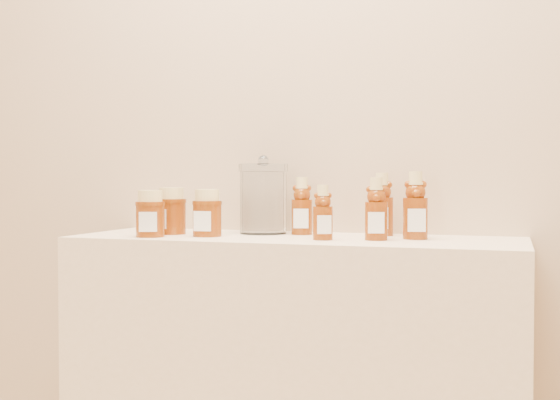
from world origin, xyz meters
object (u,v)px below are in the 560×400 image
(bear_bottle_front_left, at_px, (323,209))
(honey_jar_left, at_px, (172,211))
(glass_canister, at_px, (263,196))
(bear_bottle_back_left, at_px, (302,202))

(bear_bottle_front_left, bearing_deg, honey_jar_left, 150.62)
(bear_bottle_front_left, xyz_separation_m, glass_canister, (-0.21, 0.15, 0.03))
(honey_jar_left, bearing_deg, bear_bottle_back_left, 38.82)
(honey_jar_left, height_order, glass_canister, glass_canister)
(bear_bottle_front_left, bearing_deg, bear_bottle_back_left, 100.71)
(glass_canister, bearing_deg, honey_jar_left, -158.44)
(bear_bottle_back_left, distance_m, bear_bottle_front_left, 0.18)
(bear_bottle_back_left, relative_size, glass_canister, 0.84)
(bear_bottle_back_left, height_order, honey_jar_left, bear_bottle_back_left)
(bear_bottle_back_left, height_order, glass_canister, glass_canister)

